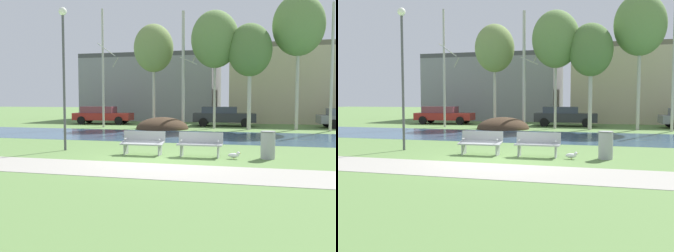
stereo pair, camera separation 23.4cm
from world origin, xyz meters
TOP-DOWN VIEW (x-y plane):
  - ground_plane at (0.00, 10.00)m, footprint 120.00×120.00m
  - paved_path_strip at (0.00, -1.71)m, footprint 60.00×2.36m
  - river_band at (0.00, 8.39)m, footprint 80.00×6.57m
  - soil_mound at (-3.52, 12.98)m, footprint 3.59×3.54m
  - bench_left at (-1.07, 1.22)m, footprint 1.61×0.59m
  - bench_right at (1.06, 1.22)m, footprint 1.61×0.59m
  - trash_bin at (3.41, 1.38)m, footprint 0.52×0.52m
  - seagull at (2.29, 1.04)m, footprint 0.45×0.17m
  - streetlamp at (-4.47, 1.60)m, footprint 0.32×0.32m
  - birch_far_left at (-8.07, 13.52)m, footprint 1.35×2.29m
  - birch_left at (-4.56, 14.44)m, footprint 2.85×2.85m
  - birch_center_left at (-2.14, 13.45)m, footprint 1.49×2.32m
  - birch_center at (-0.13, 14.15)m, footprint 3.24×3.24m
  - birch_center_right at (2.23, 13.90)m, footprint 2.90×2.90m
  - birch_right at (5.30, 14.56)m, footprint 3.35×3.35m
  - birch_far_right at (7.34, 13.86)m, footprint 1.54×2.31m
  - parked_van_nearest_red at (-9.67, 16.76)m, footprint 4.86×2.22m
  - parked_sedan_second_dark at (0.21, 16.69)m, footprint 4.73×2.24m
  - building_grey_warehouse at (-7.49, 24.13)m, footprint 12.57×6.87m
  - building_beige_block at (8.84, 23.84)m, footprint 17.02×7.97m

SIDE VIEW (x-z plane):
  - ground_plane at x=0.00m, z-range 0.00..0.00m
  - soil_mound at x=-3.52m, z-range -0.80..0.80m
  - river_band at x=0.00m, z-range 0.00..0.01m
  - paved_path_strip at x=0.00m, z-range 0.00..0.01m
  - seagull at x=2.29m, z-range 0.00..0.26m
  - bench_left at x=-1.07m, z-range 0.04..0.91m
  - bench_right at x=1.06m, z-range 0.04..0.91m
  - trash_bin at x=3.41m, z-range 0.02..0.98m
  - parked_van_nearest_red at x=-9.67m, z-range 0.04..1.46m
  - parked_sedan_second_dark at x=0.21m, z-range 0.05..1.50m
  - building_grey_warehouse at x=-7.49m, z-range 0.00..6.23m
  - building_beige_block at x=8.84m, z-range 0.00..6.62m
  - streetlamp at x=-4.47m, z-range 0.92..6.57m
  - birch_center_left at x=-2.14m, z-range 0.05..8.01m
  - birch_far_right at x=7.34m, z-range 0.04..8.12m
  - birch_far_left at x=-8.07m, z-range 0.04..8.48m
  - birch_center_right at x=2.23m, z-range 1.74..8.75m
  - birch_left at x=-4.56m, z-range 1.96..9.35m
  - birch_center at x=-0.13m, z-range 2.06..10.10m
  - birch_right at x=5.30m, z-range 2.41..11.29m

